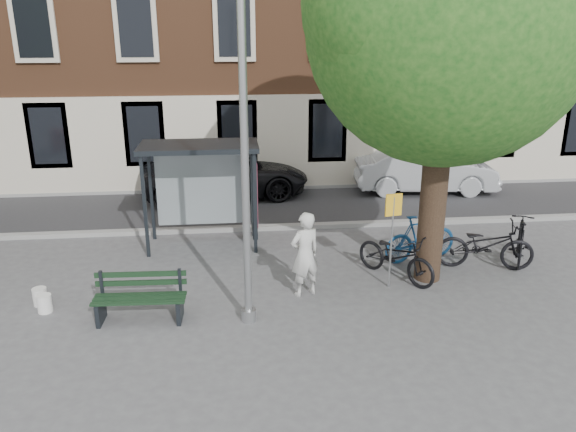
% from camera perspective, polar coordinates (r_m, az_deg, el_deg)
% --- Properties ---
extents(ground, '(90.00, 90.00, 0.00)m').
position_cam_1_polar(ground, '(10.86, -3.99, -10.55)').
color(ground, '#4C4C4F').
rests_on(ground, ground).
extents(road, '(40.00, 4.00, 0.01)m').
position_cam_1_polar(road, '(17.31, -4.86, 0.82)').
color(road, '#28282B').
rests_on(road, ground).
extents(curb_near, '(40.00, 0.25, 0.12)m').
position_cam_1_polar(curb_near, '(15.40, -4.70, -1.26)').
color(curb_near, gray).
rests_on(curb_near, ground).
extents(curb_far, '(40.00, 0.25, 0.12)m').
position_cam_1_polar(curb_far, '(19.21, -5.00, 2.80)').
color(curb_far, gray).
rests_on(curb_far, ground).
extents(lamppost, '(0.28, 0.35, 6.11)m').
position_cam_1_polar(lamppost, '(9.81, -4.36, 3.78)').
color(lamppost, '#9EA0A3').
rests_on(lamppost, ground).
extents(tree_right, '(5.76, 5.60, 8.20)m').
position_cam_1_polar(tree_right, '(11.67, 16.39, 19.54)').
color(tree_right, black).
rests_on(tree_right, ground).
extents(bus_shelter, '(2.85, 1.45, 2.62)m').
position_cam_1_polar(bus_shelter, '(14.01, -7.30, 4.57)').
color(bus_shelter, '#1E2328').
rests_on(bus_shelter, ground).
extents(painter, '(0.77, 0.65, 1.80)m').
position_cam_1_polar(painter, '(11.46, 1.74, -3.90)').
color(painter, silver).
rests_on(painter, ground).
extents(bench, '(1.74, 0.64, 0.89)m').
position_cam_1_polar(bench, '(11.06, -14.78, -8.23)').
color(bench, '#1E2328').
rests_on(bench, ground).
extents(bike_a, '(2.29, 1.25, 1.14)m').
position_cam_1_polar(bike_a, '(13.58, 19.39, -2.80)').
color(bike_a, black).
rests_on(bike_a, ground).
extents(bike_b, '(1.99, 1.05, 1.15)m').
position_cam_1_polar(bike_b, '(13.61, 13.33, -2.14)').
color(bike_b, navy).
rests_on(bike_b, ground).
extents(bike_c, '(1.78, 2.05, 1.07)m').
position_cam_1_polar(bike_c, '(12.55, 10.92, -3.99)').
color(bike_c, black).
rests_on(bike_c, ground).
extents(bike_d, '(1.26, 1.80, 1.06)m').
position_cam_1_polar(bike_d, '(14.33, 22.56, -2.24)').
color(bike_d, black).
rests_on(bike_d, ground).
extents(car_dark, '(5.63, 3.09, 1.50)m').
position_cam_1_polar(car_dark, '(18.45, -6.38, 4.30)').
color(car_dark, black).
rests_on(car_dark, ground).
extents(car_silver, '(4.80, 2.05, 1.54)m').
position_cam_1_polar(car_silver, '(19.37, 13.75, 4.63)').
color(car_silver, '#B7BBC0').
rests_on(car_silver, ground).
extents(bucket_a, '(0.33, 0.33, 0.36)m').
position_cam_1_polar(bucket_a, '(12.36, -23.88, -7.50)').
color(bucket_a, silver).
rests_on(bucket_a, ground).
extents(bucket_b, '(0.34, 0.34, 0.36)m').
position_cam_1_polar(bucket_b, '(12.04, -23.49, -8.15)').
color(bucket_b, white).
rests_on(bucket_b, ground).
extents(notice_sign, '(0.36, 0.09, 2.08)m').
position_cam_1_polar(notice_sign, '(11.75, 10.60, -0.30)').
color(notice_sign, '#9EA0A3').
rests_on(notice_sign, ground).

